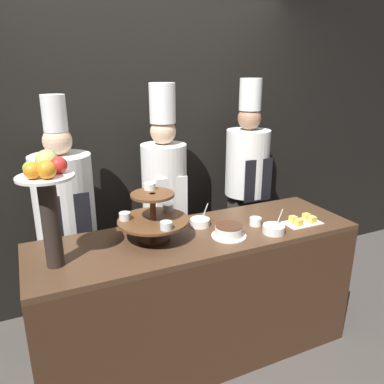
{
  "coord_description": "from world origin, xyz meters",
  "views": [
    {
      "loc": [
        -0.95,
        -1.65,
        1.92
      ],
      "look_at": [
        0.0,
        0.42,
        1.17
      ],
      "focal_mm": 35.0,
      "sensor_mm": 36.0,
      "label": 1
    }
  ],
  "objects_px": {
    "cake_round": "(229,231)",
    "serving_bowl_far": "(200,222)",
    "cup_white": "(256,222)",
    "cake_square_tray": "(302,221)",
    "serving_bowl_near": "(274,229)",
    "fruit_pedestal": "(48,194)",
    "chef_left": "(66,217)",
    "tiered_stand": "(153,216)",
    "chef_center_left": "(164,195)",
    "chef_center_right": "(247,181)"
  },
  "relations": [
    {
      "from": "serving_bowl_near",
      "to": "chef_left",
      "type": "relative_size",
      "value": 0.09
    },
    {
      "from": "cake_round",
      "to": "cake_square_tray",
      "type": "height_order",
      "value": "cake_round"
    },
    {
      "from": "cake_round",
      "to": "chef_center_right",
      "type": "relative_size",
      "value": 0.12
    },
    {
      "from": "fruit_pedestal",
      "to": "serving_bowl_near",
      "type": "height_order",
      "value": "fruit_pedestal"
    },
    {
      "from": "serving_bowl_near",
      "to": "chef_left",
      "type": "xyz_separation_m",
      "value": [
        -1.18,
        0.8,
        -0.01
      ]
    },
    {
      "from": "fruit_pedestal",
      "to": "serving_bowl_far",
      "type": "bearing_deg",
      "value": 9.16
    },
    {
      "from": "tiered_stand",
      "to": "chef_center_right",
      "type": "distance_m",
      "value": 1.17
    },
    {
      "from": "tiered_stand",
      "to": "fruit_pedestal",
      "type": "bearing_deg",
      "value": -171.62
    },
    {
      "from": "cake_round",
      "to": "serving_bowl_far",
      "type": "xyz_separation_m",
      "value": [
        -0.09,
        0.23,
        -0.01
      ]
    },
    {
      "from": "cake_round",
      "to": "serving_bowl_far",
      "type": "distance_m",
      "value": 0.24
    },
    {
      "from": "cup_white",
      "to": "cake_square_tray",
      "type": "xyz_separation_m",
      "value": [
        0.31,
        -0.11,
        -0.01
      ]
    },
    {
      "from": "cake_round",
      "to": "serving_bowl_near",
      "type": "xyz_separation_m",
      "value": [
        0.29,
        -0.07,
        -0.01
      ]
    },
    {
      "from": "cake_round",
      "to": "cake_square_tray",
      "type": "relative_size",
      "value": 0.87
    },
    {
      "from": "cake_square_tray",
      "to": "serving_bowl_far",
      "type": "relative_size",
      "value": 1.67
    },
    {
      "from": "serving_bowl_near",
      "to": "serving_bowl_far",
      "type": "relative_size",
      "value": 1.02
    },
    {
      "from": "cake_square_tray",
      "to": "chef_center_left",
      "type": "relative_size",
      "value": 0.14
    },
    {
      "from": "cake_square_tray",
      "to": "chef_center_left",
      "type": "bearing_deg",
      "value": 133.81
    },
    {
      "from": "fruit_pedestal",
      "to": "cake_round",
      "type": "relative_size",
      "value": 2.79
    },
    {
      "from": "fruit_pedestal",
      "to": "cake_square_tray",
      "type": "xyz_separation_m",
      "value": [
        1.58,
        -0.1,
        -0.38
      ]
    },
    {
      "from": "fruit_pedestal",
      "to": "cup_white",
      "type": "distance_m",
      "value": 1.32
    },
    {
      "from": "tiered_stand",
      "to": "fruit_pedestal",
      "type": "height_order",
      "value": "fruit_pedestal"
    },
    {
      "from": "serving_bowl_far",
      "to": "chef_left",
      "type": "bearing_deg",
      "value": 148.24
    },
    {
      "from": "chef_center_left",
      "to": "chef_left",
      "type": "bearing_deg",
      "value": -179.99
    },
    {
      "from": "cake_round",
      "to": "cup_white",
      "type": "distance_m",
      "value": 0.26
    },
    {
      "from": "chef_left",
      "to": "chef_center_left",
      "type": "distance_m",
      "value": 0.74
    },
    {
      "from": "fruit_pedestal",
      "to": "serving_bowl_far",
      "type": "distance_m",
      "value": 1.01
    },
    {
      "from": "tiered_stand",
      "to": "serving_bowl_near",
      "type": "relative_size",
      "value": 2.8
    },
    {
      "from": "chef_left",
      "to": "chef_center_right",
      "type": "distance_m",
      "value": 1.48
    },
    {
      "from": "serving_bowl_near",
      "to": "cake_round",
      "type": "bearing_deg",
      "value": 165.31
    },
    {
      "from": "chef_left",
      "to": "cup_white",
      "type": "bearing_deg",
      "value": -29.3
    },
    {
      "from": "cup_white",
      "to": "chef_center_right",
      "type": "relative_size",
      "value": 0.04
    },
    {
      "from": "tiered_stand",
      "to": "fruit_pedestal",
      "type": "distance_m",
      "value": 0.64
    },
    {
      "from": "fruit_pedestal",
      "to": "chef_center_left",
      "type": "bearing_deg",
      "value": 36.83
    },
    {
      "from": "cake_round",
      "to": "cake_square_tray",
      "type": "xyz_separation_m",
      "value": [
        0.56,
        -0.03,
        -0.02
      ]
    },
    {
      "from": "chef_left",
      "to": "chef_center_left",
      "type": "bearing_deg",
      "value": 0.01
    },
    {
      "from": "cake_round",
      "to": "chef_center_right",
      "type": "height_order",
      "value": "chef_center_right"
    },
    {
      "from": "fruit_pedestal",
      "to": "cup_white",
      "type": "bearing_deg",
      "value": 0.15
    },
    {
      "from": "cake_round",
      "to": "serving_bowl_far",
      "type": "bearing_deg",
      "value": 111.98
    },
    {
      "from": "tiered_stand",
      "to": "cup_white",
      "type": "height_order",
      "value": "tiered_stand"
    },
    {
      "from": "chef_center_right",
      "to": "tiered_stand",
      "type": "bearing_deg",
      "value": -151.41
    },
    {
      "from": "cake_square_tray",
      "to": "cup_white",
      "type": "bearing_deg",
      "value": 161.01
    },
    {
      "from": "cup_white",
      "to": "chef_left",
      "type": "relative_size",
      "value": 0.04
    },
    {
      "from": "chef_center_left",
      "to": "chef_center_right",
      "type": "height_order",
      "value": "chef_center_right"
    },
    {
      "from": "fruit_pedestal",
      "to": "serving_bowl_far",
      "type": "xyz_separation_m",
      "value": [
        0.93,
        0.15,
        -0.37
      ]
    },
    {
      "from": "cake_square_tray",
      "to": "serving_bowl_near",
      "type": "height_order",
      "value": "serving_bowl_near"
    },
    {
      "from": "cup_white",
      "to": "chef_center_left",
      "type": "distance_m",
      "value": 0.76
    },
    {
      "from": "tiered_stand",
      "to": "serving_bowl_far",
      "type": "xyz_separation_m",
      "value": [
        0.35,
        0.06,
        -0.13
      ]
    },
    {
      "from": "cake_round",
      "to": "chef_center_left",
      "type": "distance_m",
      "value": 0.74
    },
    {
      "from": "cake_round",
      "to": "cup_white",
      "type": "bearing_deg",
      "value": 17.74
    },
    {
      "from": "fruit_pedestal",
      "to": "chef_left",
      "type": "bearing_deg",
      "value": 78.89
    }
  ]
}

